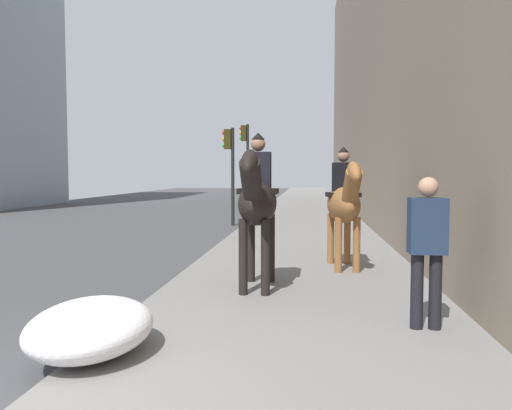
{
  "coord_description": "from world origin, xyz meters",
  "views": [
    {
      "loc": [
        -3.33,
        -2.23,
        1.86
      ],
      "look_at": [
        4.0,
        -1.46,
        1.4
      ],
      "focal_mm": 35.65,
      "sensor_mm": 36.0,
      "label": 1
    }
  ],
  "objects_px": {
    "mounted_horse_near": "(257,201)",
    "pedestrian_greeting": "(427,242)",
    "traffic_light_near_curb": "(230,160)",
    "traffic_light_far_curb": "(246,154)",
    "mounted_horse_far": "(344,202)"
  },
  "relations": [
    {
      "from": "pedestrian_greeting",
      "to": "mounted_horse_near",
      "type": "bearing_deg",
      "value": 49.68
    },
    {
      "from": "traffic_light_near_curb",
      "to": "traffic_light_far_curb",
      "type": "bearing_deg",
      "value": 0.61
    },
    {
      "from": "mounted_horse_far",
      "to": "traffic_light_far_curb",
      "type": "xyz_separation_m",
      "value": [
        13.44,
        3.48,
        1.37
      ]
    },
    {
      "from": "mounted_horse_near",
      "to": "traffic_light_near_curb",
      "type": "relative_size",
      "value": 0.68
    },
    {
      "from": "mounted_horse_near",
      "to": "pedestrian_greeting",
      "type": "xyz_separation_m",
      "value": [
        -1.75,
        -2.08,
        -0.35
      ]
    },
    {
      "from": "mounted_horse_far",
      "to": "pedestrian_greeting",
      "type": "bearing_deg",
      "value": 4.46
    },
    {
      "from": "mounted_horse_far",
      "to": "pedestrian_greeting",
      "type": "xyz_separation_m",
      "value": [
        -3.57,
        -0.67,
        -0.24
      ]
    },
    {
      "from": "mounted_horse_far",
      "to": "traffic_light_far_curb",
      "type": "bearing_deg",
      "value": -171.64
    },
    {
      "from": "pedestrian_greeting",
      "to": "traffic_light_near_curb",
      "type": "distance_m",
      "value": 12.82
    },
    {
      "from": "pedestrian_greeting",
      "to": "mounted_horse_far",
      "type": "bearing_deg",
      "value": 10.41
    },
    {
      "from": "mounted_horse_far",
      "to": "traffic_light_near_curb",
      "type": "height_order",
      "value": "traffic_light_near_curb"
    },
    {
      "from": "mounted_horse_near",
      "to": "pedestrian_greeting",
      "type": "height_order",
      "value": "mounted_horse_near"
    },
    {
      "from": "pedestrian_greeting",
      "to": "traffic_light_near_curb",
      "type": "height_order",
      "value": "traffic_light_near_curb"
    },
    {
      "from": "mounted_horse_far",
      "to": "traffic_light_far_curb",
      "type": "relative_size",
      "value": 0.55
    },
    {
      "from": "pedestrian_greeting",
      "to": "traffic_light_far_curb",
      "type": "relative_size",
      "value": 0.42
    }
  ]
}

